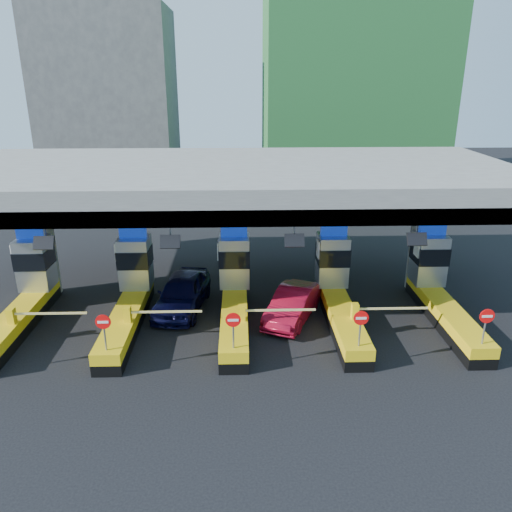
{
  "coord_description": "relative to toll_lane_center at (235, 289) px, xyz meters",
  "views": [
    {
      "loc": [
        0.32,
        -21.96,
        11.16
      ],
      "look_at": [
        1.04,
        0.0,
        3.2
      ],
      "focal_mm": 35.0,
      "sensor_mm": 36.0,
      "label": 1
    }
  ],
  "objects": [
    {
      "name": "ground",
      "position": [
        -0.0,
        -0.28,
        -1.4
      ],
      "size": [
        120.0,
        120.0,
        0.0
      ],
      "primitive_type": "plane",
      "color": "black",
      "rests_on": "ground"
    },
    {
      "name": "toll_canopy",
      "position": [
        -0.0,
        2.59,
        4.74
      ],
      "size": [
        28.0,
        12.09,
        7.0
      ],
      "color": "slate",
      "rests_on": "ground"
    },
    {
      "name": "toll_lane_far_left",
      "position": [
        -10.0,
        0.0,
        0.0
      ],
      "size": [
        4.43,
        8.0,
        4.16
      ],
      "color": "black",
      "rests_on": "ground"
    },
    {
      "name": "toll_lane_left",
      "position": [
        -5.0,
        0.0,
        0.0
      ],
      "size": [
        4.43,
        8.0,
        4.16
      ],
      "color": "black",
      "rests_on": "ground"
    },
    {
      "name": "toll_lane_center",
      "position": [
        0.0,
        0.0,
        0.0
      ],
      "size": [
        4.43,
        8.0,
        4.16
      ],
      "color": "black",
      "rests_on": "ground"
    },
    {
      "name": "toll_lane_right",
      "position": [
        5.0,
        0.0,
        0.0
      ],
      "size": [
        4.43,
        8.0,
        4.16
      ],
      "color": "black",
      "rests_on": "ground"
    },
    {
      "name": "toll_lane_far_right",
      "position": [
        10.0,
        0.0,
        0.0
      ],
      "size": [
        4.43,
        8.0,
        4.16
      ],
      "color": "black",
      "rests_on": "ground"
    },
    {
      "name": "bg_building_scaffold",
      "position": [
        12.0,
        31.72,
        12.6
      ],
      "size": [
        18.0,
        12.0,
        28.0
      ],
      "primitive_type": "cube",
      "color": "#1E5926",
      "rests_on": "ground"
    },
    {
      "name": "bg_building_concrete",
      "position": [
        -14.0,
        35.72,
        7.6
      ],
      "size": [
        14.0,
        10.0,
        18.0
      ],
      "primitive_type": "cube",
      "color": "#4C4C49",
      "rests_on": "ground"
    },
    {
      "name": "van",
      "position": [
        -2.64,
        0.79,
        -0.5
      ],
      "size": [
        2.91,
        5.56,
        1.8
      ],
      "primitive_type": "imported",
      "rotation": [
        0.0,
        0.0,
        -0.15
      ],
      "color": "black",
      "rests_on": "ground"
    },
    {
      "name": "red_car",
      "position": [
        2.82,
        -0.5,
        -0.62
      ],
      "size": [
        3.41,
        4.95,
        1.55
      ],
      "primitive_type": "imported",
      "rotation": [
        0.0,
        0.0,
        -0.42
      ],
      "color": "maroon",
      "rests_on": "ground"
    }
  ]
}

